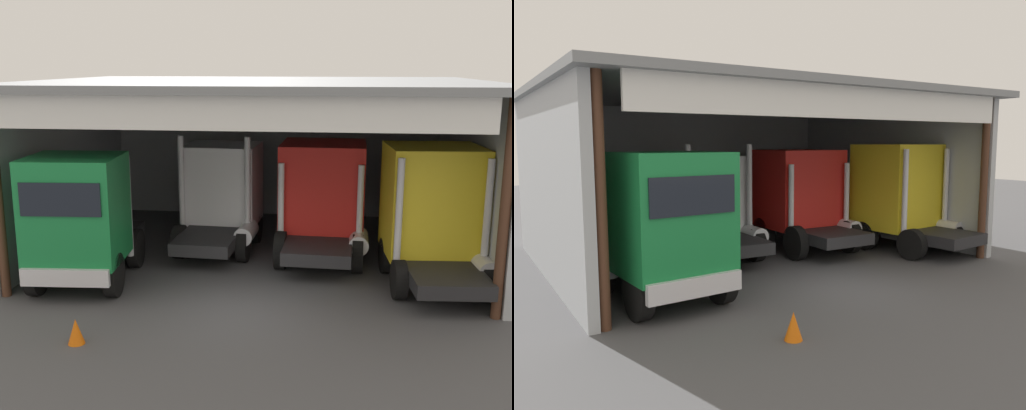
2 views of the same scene
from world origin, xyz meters
The scene contains 9 objects.
ground_plane centered at (0.00, 0.00, 0.00)m, with size 80.00×80.00×0.00m, color #4C4C4F.
workshop_shed centered at (0.00, 5.87, 3.69)m, with size 13.25×10.69×5.36m.
truck_green_yard_outside centered at (-4.39, 1.15, 1.84)m, with size 2.70×5.01×3.56m.
truck_white_right_bay centered at (-1.30, 5.15, 1.73)m, with size 2.55×4.45×3.72m.
truck_red_center_bay centered at (1.94, 4.51, 1.88)m, with size 2.72×4.53×3.52m.
truck_yellow_left_bay centered at (4.92, 2.60, 1.94)m, with size 2.82×4.40×3.71m.
oil_drum centered at (-1.45, 8.78, 0.44)m, with size 0.58×0.58×0.88m, color gold.
tool_cart centered at (-2.11, 8.85, 0.50)m, with size 0.90×0.60×1.00m, color black.
traffic_cone centered at (-3.17, -2.33, 0.28)m, with size 0.36×0.36×0.56m, color orange.
Camera 2 is at (-8.58, -10.01, 3.76)m, focal length 35.73 mm.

